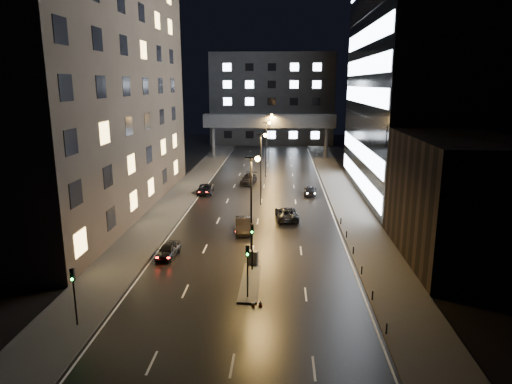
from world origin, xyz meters
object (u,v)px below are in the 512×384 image
car_away_d (249,179)px  car_toward_b (310,191)px  car_toward_a (287,213)px  car_away_a (168,250)px  car_away_b (243,225)px  utility_cabinet (253,258)px  car_away_c (205,189)px

car_away_d → car_toward_b: bearing=-30.8°
car_toward_a → car_toward_b: 13.88m
car_away_a → car_toward_a: bearing=54.3°
car_away_a → car_toward_a: size_ratio=0.74×
car_away_b → utility_cabinet: car_away_b is taller
car_toward_a → car_toward_b: car_toward_a is taller
car_away_d → utility_cabinet: size_ratio=4.06×
car_toward_a → utility_cabinet: bearing=72.1°
car_away_b → car_toward_b: car_away_b is taller
car_toward_b → utility_cabinet: size_ratio=3.33×
car_away_b → car_away_c: 19.95m
car_away_c → car_away_d: 9.99m
car_away_d → car_toward_a: (6.33, -20.97, -0.02)m
car_away_c → car_away_a: bearing=-91.3°
car_away_c → car_toward_b: bearing=-2.3°
car_away_b → car_toward_b: 20.65m
car_away_a → utility_cabinet: utility_cabinet is taller
car_away_d → car_away_c: bearing=-122.7°
car_away_d → car_toward_b: size_ratio=1.22×
car_away_d → car_toward_a: car_away_d is taller
car_away_d → car_toward_a: size_ratio=0.98×
car_away_c → utility_cabinet: utility_cabinet is taller
car_away_c → car_away_d: bearing=48.2°
car_away_a → car_away_c: bearing=97.2°
car_away_a → car_toward_a: car_toward_a is taller
car_away_b → utility_cabinet: (1.82, -10.11, 0.01)m
car_away_d → car_toward_a: bearing=-66.9°
car_away_c → car_away_d: car_away_d is taller
car_away_c → utility_cabinet: (9.32, -28.60, 0.14)m
car_toward_b → utility_cabinet: bearing=81.3°
car_away_c → car_away_d: size_ratio=0.91×
utility_cabinet → car_away_b: bearing=118.1°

